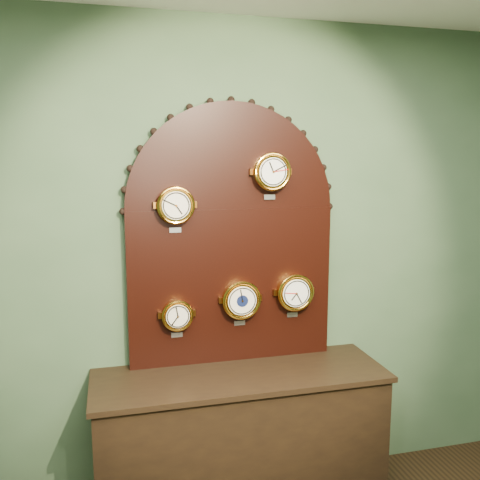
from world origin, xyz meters
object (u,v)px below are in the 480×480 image
object	(u,v)px
shop_counter	(241,444)
display_board	(231,227)
arabic_clock	(272,172)
barometer	(241,300)
roman_clock	(175,205)
tide_clock	(295,292)
hygrometer	(177,315)

from	to	relation	value
shop_counter	display_board	xyz separation A→B (m)	(0.00, 0.22, 1.23)
arabic_clock	barometer	world-z (taller)	arabic_clock
roman_clock	tide_clock	distance (m)	0.88
roman_clock	hygrometer	distance (m)	0.62
hygrometer	tide_clock	distance (m)	0.70
shop_counter	tide_clock	bearing A→B (deg)	22.63
hygrometer	arabic_clock	bearing A→B (deg)	-0.10
display_board	shop_counter	bearing A→B (deg)	-90.00
shop_counter	arabic_clock	distance (m)	1.56
display_board	roman_clock	distance (m)	0.36
barometer	shop_counter	bearing A→B (deg)	-104.58
shop_counter	roman_clock	world-z (taller)	roman_clock
shop_counter	display_board	bearing A→B (deg)	90.00
tide_clock	display_board	bearing A→B (deg)	169.75
display_board	roman_clock	world-z (taller)	display_board
tide_clock	roman_clock	bearing A→B (deg)	179.96
hygrometer	display_board	bearing A→B (deg)	11.19
roman_clock	hygrometer	size ratio (longest dim) A/B	1.12
barometer	tide_clock	world-z (taller)	tide_clock
display_board	barometer	bearing A→B (deg)	-59.17
shop_counter	barometer	bearing A→B (deg)	75.42
roman_clock	barometer	bearing A→B (deg)	-0.10
hygrometer	tide_clock	xyz separation A→B (m)	(0.70, -0.00, 0.09)
shop_counter	display_board	world-z (taller)	display_board
shop_counter	display_board	distance (m)	1.25
roman_clock	barometer	distance (m)	0.67
shop_counter	hygrometer	bearing A→B (deg)	154.90
shop_counter	tide_clock	size ratio (longest dim) A/B	5.82
shop_counter	arabic_clock	bearing A→B (deg)	35.23
roman_clock	arabic_clock	distance (m)	0.57
tide_clock	hygrometer	bearing A→B (deg)	179.90
roman_clock	tide_clock	bearing A→B (deg)	-0.04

